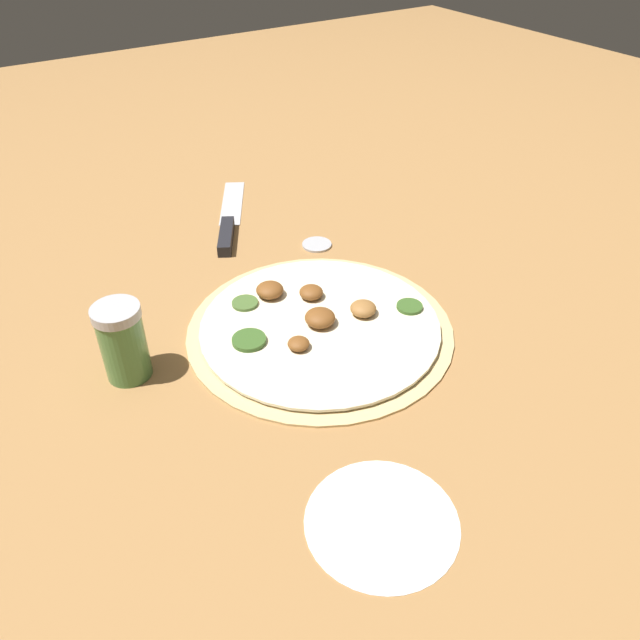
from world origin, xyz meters
TOP-DOWN VIEW (x-y plane):
  - ground_plane at (0.00, 0.00)m, footprint 3.00×3.00m
  - pizza at (-0.00, -0.00)m, footprint 0.34×0.34m
  - knife at (-0.30, 0.02)m, footprint 0.24×0.16m
  - spice_jar at (-0.05, -0.23)m, footprint 0.05×0.05m
  - loose_cap at (-0.18, 0.11)m, footprint 0.05×0.05m
  - flour_patch at (0.27, -0.11)m, footprint 0.14×0.14m

SIDE VIEW (x-z plane):
  - ground_plane at x=0.00m, z-range 0.00..0.00m
  - flour_patch at x=0.27m, z-range 0.00..0.00m
  - loose_cap at x=-0.18m, z-range 0.00..0.01m
  - pizza at x=0.00m, z-range -0.01..0.02m
  - knife at x=-0.30m, z-range 0.00..0.02m
  - spice_jar at x=-0.05m, z-range 0.00..0.10m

